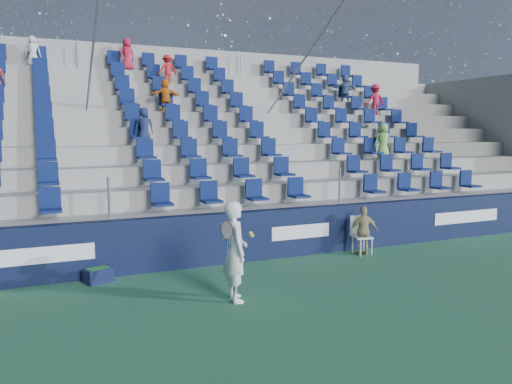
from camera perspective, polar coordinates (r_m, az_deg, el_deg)
ground at (r=9.38m, az=5.86°, el=-12.35°), size 70.00×70.00×0.00m
sponsor_wall at (r=11.96m, az=-1.54°, el=-5.10°), size 24.00×0.32×1.20m
grandstand at (r=16.56m, az=-8.21°, el=3.54°), size 24.00×8.17×6.63m
tennis_player at (r=9.16m, az=-2.38°, el=-6.75°), size 0.69×0.73×1.85m
line_judge_chair at (r=12.98m, az=11.81°, el=-4.51°), size 0.50×0.52×0.97m
line_judge at (r=12.85m, az=12.21°, el=-4.34°), size 0.78×0.49×1.24m
ball_bin at (r=10.90m, az=-17.58°, el=-8.98°), size 0.64×0.53×0.30m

